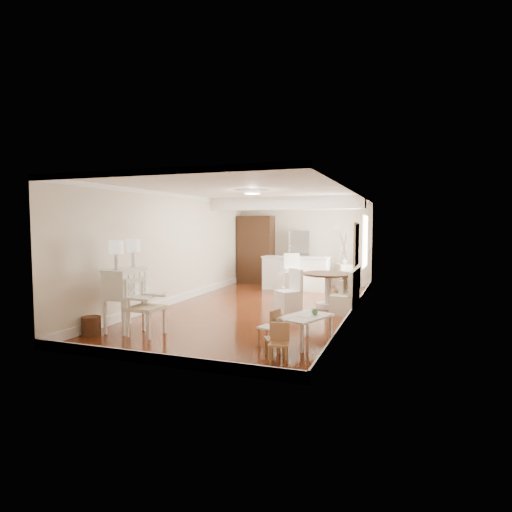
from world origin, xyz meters
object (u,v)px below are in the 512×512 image
Objects in this scene: kids_chair_c at (279,343)px; bar_stool_right at (292,273)px; sideboard at (343,276)px; kids_chair_a at (275,338)px; slip_chair_near at (288,291)px; slip_chair_far at (291,288)px; fridge at (310,258)px; kids_table at (305,330)px; breakfast_counter at (296,273)px; wicker_basket at (91,326)px; secretary_bureau at (126,299)px; pantry_cabinet at (256,250)px; dining_table at (328,290)px; gustavian_armchair at (146,307)px; bar_stool_left at (284,277)px; kids_chair_b at (269,327)px.

bar_stool_right is at bearing 92.59° from kids_chair_c.
sideboard reaches higher than kids_chair_c.
slip_chair_near is at bearing 159.54° from kids_chair_a.
fridge reaches higher than slip_chair_far.
kids_table is 6.53m from sideboard.
kids_table is 1.13m from kids_chair_c.
breakfast_counter is at bearing 143.87° from slip_chair_near.
secretary_bureau is at bearing 58.27° from wicker_basket.
pantry_cabinet reaches higher than slip_chair_near.
bar_stool_right is at bearing 126.39° from dining_table.
gustavian_armchair is at bearing 42.70° from slip_chair_far.
bar_stool_left is at bearing -103.84° from fridge.
kids_chair_b is at bearing -115.23° from sideboard.
sideboard is at bearing 80.69° from kids_chair_c.
bar_stool_right is at bearing -95.07° from fridge.
kids_table is (3.81, 0.76, 0.07)m from wicker_basket.
secretary_bureau reaches higher than sideboard.
slip_chair_near reaches higher than slip_chair_far.
bar_stool_right is 1.42× the size of sideboard.
slip_chair_near reaches higher than bar_stool_left.
kids_chair_b is 0.35× the size of fridge.
slip_chair_near is 0.55× the size of fridge.
slip_chair_near reaches higher than dining_table.
bar_stool_left is at bearing -151.15° from kids_chair_b.
kids_chair_a is at bearing -90.89° from dining_table.
slip_chair_near reaches higher than kids_table.
secretary_bureau is 5.61m from bar_stool_left.
kids_table is at bearing -73.92° from breakfast_counter.
secretary_bureau is 0.65m from gustavian_armchair.
pantry_cabinet reaches higher than fridge.
kids_chair_c is (3.69, -0.36, 0.12)m from wicker_basket.
slip_chair_far is 1.69m from bar_stool_right.
kids_chair_a is 8.36m from pantry_cabinet.
kids_chair_a is at bearing -77.35° from bar_stool_left.
slip_chair_near is 2.84m from bar_stool_right.
gustavian_armchair is at bearing 19.06° from wicker_basket.
kids_chair_c is 0.48× the size of dining_table.
kids_chair_a is 7.81m from fridge.
kids_chair_c reaches higher than kids_table.
breakfast_counter is at bearing -32.43° from pantry_cabinet.
breakfast_counter is (-1.39, 6.64, 0.22)m from kids_chair_a.
kids_chair_a is 7.39m from sideboard.
sideboard reaches higher than kids_chair_a.
secretary_bureau is 1.47× the size of slip_chair_far.
kids_table reaches higher than wicker_basket.
wicker_basket is 6.89m from breakfast_counter.
fridge is at bearing 142.08° from sideboard.
kids_chair_b is 5.55m from bar_stool_right.
bar_stool_left is at bearing 162.35° from kids_chair_a.
wicker_basket is (-0.35, -0.57, -0.42)m from secretary_bureau.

